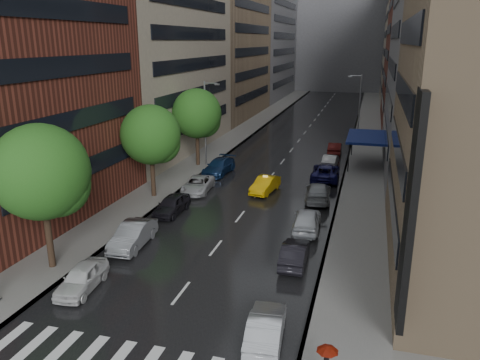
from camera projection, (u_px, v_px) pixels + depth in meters
The scene contains 16 objects.
ground at pixel (148, 336), 21.86m from camera, with size 220.00×220.00×0.00m, color gray.
road at pixel (303, 135), 67.98m from camera, with size 14.00×140.00×0.01m, color black.
sidewalk_left at pixel (243, 132), 70.28m from camera, with size 4.00×140.00×0.15m, color gray.
sidewalk_right at pixel (367, 138), 65.63m from camera, with size 4.00×140.00×0.15m, color gray.
buildings_left at pixel (222, 23), 75.37m from camera, with size 8.00×108.00×38.00m.
buildings_right at pixel (420, 27), 65.97m from camera, with size 8.05×109.10×36.00m.
building_far at pixel (342, 30), 126.11m from camera, with size 40.00×14.00×32.00m, color slate.
tree_near at pixel (41, 172), 26.59m from camera, with size 5.55×5.55×8.85m.
tree_mid at pixel (151, 135), 39.61m from camera, with size 5.10×5.10×8.13m.
tree_far at pixel (197, 114), 49.73m from camera, with size 5.29×5.29×8.43m.
taxi at pixel (265, 185), 42.30m from camera, with size 1.51×4.34×1.43m, color yellow.
parked_cars_left at pixel (179, 199), 38.37m from camera, with size 2.66×29.17×1.60m.
parked_cars_right at pixel (318, 192), 40.19m from camera, with size 2.80×42.75×1.60m.
street_lamp_left at pixel (206, 122), 50.12m from camera, with size 1.74×0.22×9.00m.
street_lamp_right at pixel (359, 108), 59.97m from camera, with size 1.74×0.22×9.00m.
awning at pixel (366, 137), 50.92m from camera, with size 4.00×8.00×3.12m.
Camera 1 is at (9.23, -16.98, 13.26)m, focal length 35.00 mm.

